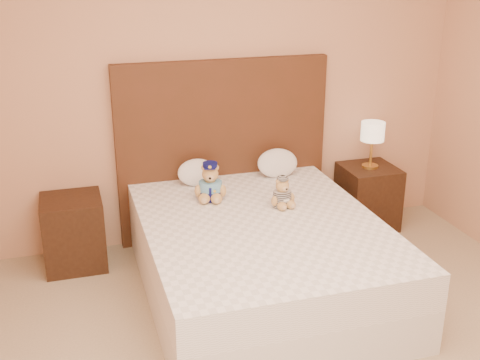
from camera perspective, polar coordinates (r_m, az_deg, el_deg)
The scene contains 10 objects.
room_walls at distance 3.10m, azimuth 6.96°, elevation 11.93°, with size 4.04×4.52×2.72m.
bed at distance 4.25m, azimuth 2.09°, elevation -7.33°, with size 1.60×2.00×0.55m.
headboard at distance 4.96m, azimuth -1.59°, elevation 2.80°, with size 1.75×0.08×1.50m, color #4A2616.
nightstand_left at distance 4.79m, azimuth -15.49°, elevation -4.79°, with size 0.45×0.45×0.55m, color #331D10.
nightstand_right at distance 5.39m, azimuth 12.00°, elevation -1.56°, with size 0.45×0.45×0.55m, color #331D10.
lamp at distance 5.21m, azimuth 12.46°, elevation 4.30°, with size 0.20×0.20×0.40m.
teddy_police at distance 4.45m, azimuth -2.83°, elevation -0.13°, with size 0.25×0.24×0.29m, color #A98442, non-canonical shape.
teddy_prisoner at distance 4.34m, azimuth 4.03°, elevation -1.16°, with size 0.20×0.19×0.22m, color #A98442, non-canonical shape.
pillow_left at distance 4.77m, azimuth -4.10°, elevation 0.84°, with size 0.31×0.20×0.22m, color white.
pillow_right at distance 4.94m, azimuth 3.58°, elevation 1.74°, with size 0.35×0.22×0.24m, color white.
Camera 1 is at (-1.23, -2.35, 2.27)m, focal length 45.00 mm.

